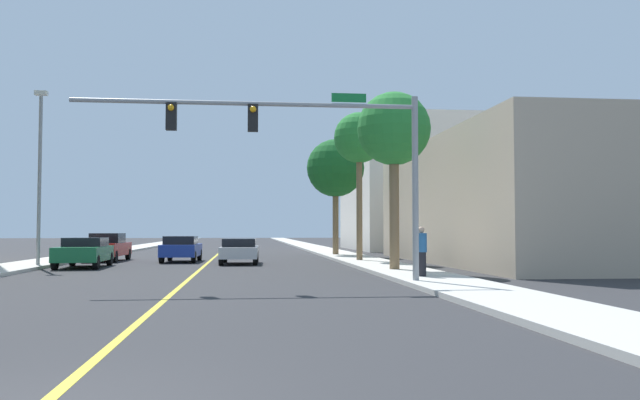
% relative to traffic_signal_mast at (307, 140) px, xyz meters
% --- Properties ---
extents(ground, '(192.00, 192.00, 0.00)m').
position_rel_traffic_signal_mast_xyz_m(ground, '(-3.88, 28.23, -4.54)').
color(ground, '#2D2D30').
extents(sidewalk_left, '(2.64, 168.00, 0.15)m').
position_rel_traffic_signal_mast_xyz_m(sidewalk_left, '(-12.11, 28.23, -4.46)').
color(sidewalk_left, beige).
rests_on(sidewalk_left, ground).
extents(sidewalk_right, '(2.64, 168.00, 0.15)m').
position_rel_traffic_signal_mast_xyz_m(sidewalk_right, '(4.35, 28.23, -4.46)').
color(sidewalk_right, beige).
rests_on(sidewalk_right, ground).
extents(lane_marking_center, '(0.16, 144.00, 0.01)m').
position_rel_traffic_signal_mast_xyz_m(lane_marking_center, '(-3.88, 28.23, -4.54)').
color(lane_marking_center, yellow).
rests_on(lane_marking_center, ground).
extents(building_right_near, '(17.47, 22.12, 6.45)m').
position_rel_traffic_signal_mast_xyz_m(building_right_near, '(16.22, 12.89, -1.31)').
color(building_right_near, tan).
rests_on(building_right_near, ground).
extents(building_right_far, '(10.36, 15.62, 11.11)m').
position_rel_traffic_signal_mast_xyz_m(building_right_far, '(12.66, 36.73, 1.01)').
color(building_right_far, silver).
rests_on(building_right_far, ground).
extents(traffic_signal_mast, '(10.71, 0.36, 5.88)m').
position_rel_traffic_signal_mast_xyz_m(traffic_signal_mast, '(0.00, 0.00, 0.00)').
color(traffic_signal_mast, gray).
rests_on(traffic_signal_mast, sidewalk_right).
extents(street_lamp, '(0.56, 0.28, 7.98)m').
position_rel_traffic_signal_mast_xyz_m(street_lamp, '(-11.29, 10.90, 0.02)').
color(street_lamp, gray).
rests_on(street_lamp, sidewalk_left).
extents(palm_near, '(3.01, 3.01, 7.23)m').
position_rel_traffic_signal_mast_xyz_m(palm_near, '(4.10, 5.90, 1.24)').
color(palm_near, brown).
rests_on(palm_near, sidewalk_right).
extents(palm_mid, '(2.71, 2.71, 7.86)m').
position_rel_traffic_signal_mast_xyz_m(palm_mid, '(4.09, 14.06, 2.00)').
color(palm_mid, brown).
rests_on(palm_mid, sidewalk_right).
extents(palm_far, '(3.79, 3.79, 7.54)m').
position_rel_traffic_signal_mast_xyz_m(palm_far, '(3.93, 22.21, 1.21)').
color(palm_far, brown).
rests_on(palm_far, sidewalk_right).
extents(car_red, '(1.88, 4.62, 1.55)m').
position_rel_traffic_signal_mast_xyz_m(car_red, '(-9.54, 17.32, -3.75)').
color(car_red, red).
rests_on(car_red, ground).
extents(car_blue, '(1.98, 4.11, 1.40)m').
position_rel_traffic_signal_mast_xyz_m(car_blue, '(-5.37, 15.89, -3.80)').
color(car_blue, '#1E389E').
rests_on(car_blue, ground).
extents(car_green, '(2.06, 4.43, 1.37)m').
position_rel_traffic_signal_mast_xyz_m(car_green, '(-9.31, 11.09, -3.80)').
color(car_green, '#196638').
rests_on(car_green, ground).
extents(car_silver, '(1.99, 3.95, 1.29)m').
position_rel_traffic_signal_mast_xyz_m(car_silver, '(-2.21, 13.35, -3.85)').
color(car_silver, '#BCBCC1').
rests_on(car_silver, ground).
extents(pedestrian, '(0.38, 0.38, 1.70)m').
position_rel_traffic_signal_mast_xyz_m(pedestrian, '(4.09, 1.74, -3.54)').
color(pedestrian, black).
rests_on(pedestrian, sidewalk_right).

